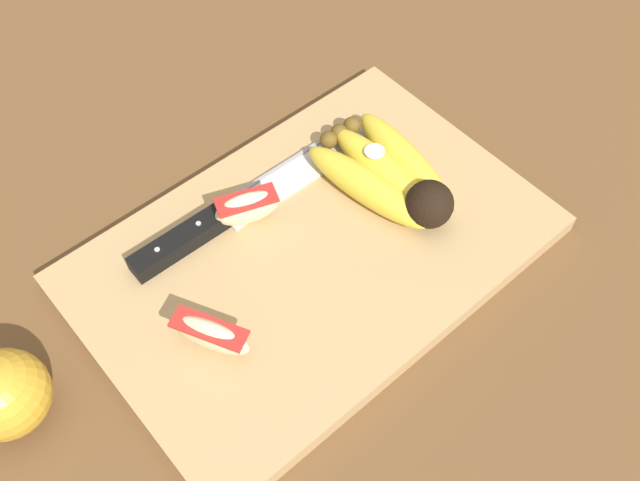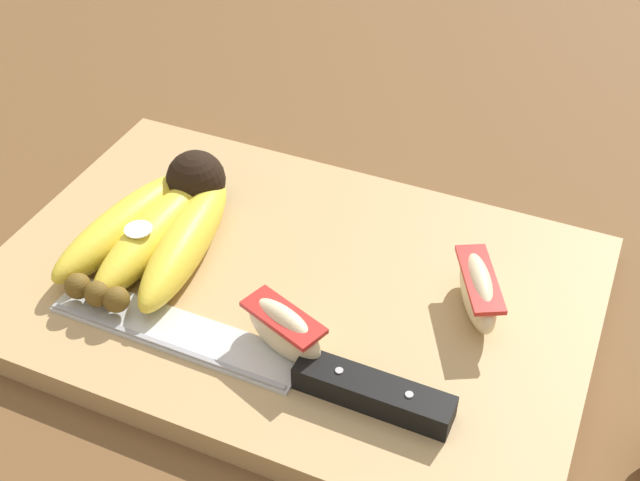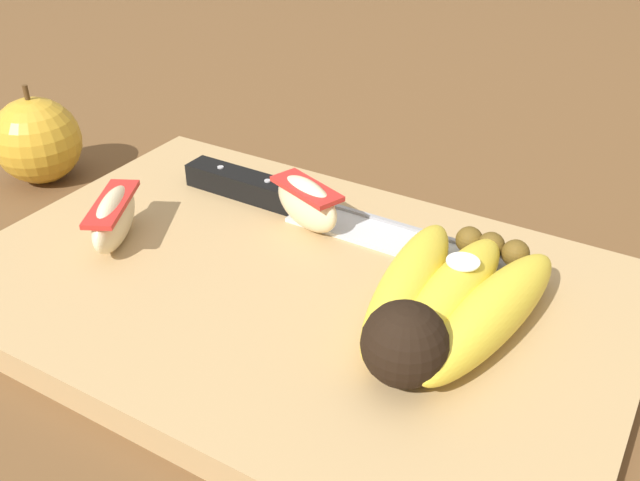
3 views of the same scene
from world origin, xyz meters
The scene contains 7 objects.
ground_plane centered at (0.00, 0.00, 0.00)m, with size 6.00×6.00×0.00m, color brown.
cutting_board centered at (-0.01, -0.01, 0.01)m, with size 0.43×0.28×0.02m, color tan.
banana_bunch centered at (0.10, -0.01, 0.04)m, with size 0.11×0.16×0.05m.
chefs_knife centered at (-0.05, 0.07, 0.03)m, with size 0.28×0.04×0.02m.
apple_wedge_near centered at (-0.14, -0.03, 0.04)m, with size 0.05×0.07×0.04m.
apple_wedge_middle centered at (-0.03, 0.05, 0.04)m, with size 0.07×0.04×0.04m.
whole_apple centered at (-0.29, 0.03, 0.04)m, with size 0.07×0.07×0.09m.
Camera 1 is at (-0.25, -0.30, 0.57)m, focal length 40.16 mm.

